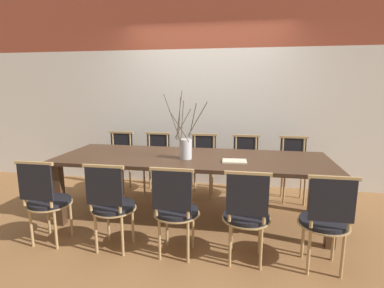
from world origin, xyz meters
TOP-DOWN VIEW (x-y plane):
  - ground_plane at (0.00, 0.00)m, footprint 16.00×16.00m
  - wall_rear at (0.00, 1.36)m, footprint 12.00×0.06m
  - dining_table at (0.00, 0.00)m, footprint 3.09×1.05m
  - chair_near_leftend at (-1.30, -0.83)m, footprint 0.43×0.43m
  - chair_near_left at (-0.62, -0.83)m, footprint 0.43×0.43m
  - chair_near_center at (-0.01, -0.83)m, footprint 0.43×0.43m
  - chair_near_right at (0.63, -0.83)m, footprint 0.43×0.43m
  - chair_near_rightend at (1.28, -0.83)m, footprint 0.43×0.43m
  - chair_far_leftend at (-1.27, 0.83)m, footprint 0.43×0.43m
  - chair_far_left at (-0.68, 0.83)m, footprint 0.43×0.43m
  - chair_far_center at (0.01, 0.83)m, footprint 0.43×0.43m
  - chair_far_right at (0.61, 0.83)m, footprint 0.43×0.43m
  - chair_far_rightend at (1.26, 0.83)m, footprint 0.43×0.43m
  - vase_centerpiece at (-0.06, -0.10)m, footprint 0.49×0.49m
  - book_stack at (0.49, -0.16)m, footprint 0.27×0.20m

SIDE VIEW (x-z plane):
  - ground_plane at x=0.00m, z-range 0.00..0.00m
  - chair_near_leftend at x=-1.30m, z-range 0.04..0.92m
  - chair_near_left at x=-0.62m, z-range 0.04..0.92m
  - chair_near_center at x=-0.01m, z-range 0.04..0.92m
  - chair_near_right at x=0.63m, z-range 0.04..0.92m
  - chair_near_rightend at x=1.28m, z-range 0.04..0.92m
  - chair_far_leftend at x=-1.27m, z-range 0.04..0.92m
  - chair_far_left at x=-0.68m, z-range 0.04..0.92m
  - chair_far_center at x=0.01m, z-range 0.04..0.92m
  - chair_far_right at x=0.61m, z-range 0.04..0.92m
  - chair_far_rightend at x=1.26m, z-range 0.04..0.92m
  - dining_table at x=0.00m, z-range 0.30..1.06m
  - book_stack at x=0.49m, z-range 0.76..0.77m
  - vase_centerpiece at x=-0.06m, z-range 0.51..1.26m
  - wall_rear at x=0.00m, z-range 0.00..3.20m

